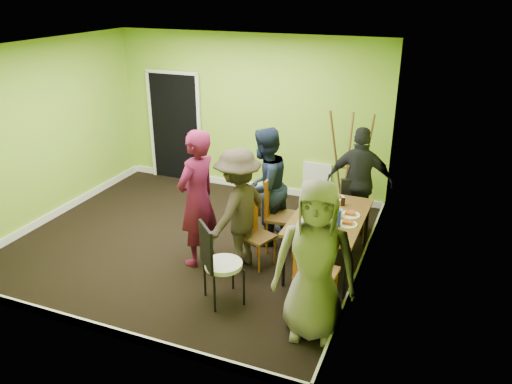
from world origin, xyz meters
TOP-DOWN VIEW (x-y plane):
  - ground at (0.00, 0.00)m, footprint 5.00×5.00m
  - room_walls at (-0.02, 0.04)m, footprint 5.04×4.54m
  - dining_table at (2.04, 0.08)m, footprint 0.90×1.50m
  - chair_left_far at (1.25, 0.29)m, footprint 0.49×0.49m
  - chair_left_near at (1.09, -0.21)m, footprint 0.48×0.47m
  - chair_back_end at (2.15, 1.08)m, footprint 0.47×0.52m
  - chair_front_end at (2.16, -1.04)m, footprint 0.46×0.47m
  - chair_bentwood at (1.04, -1.22)m, footprint 0.57×0.57m
  - easel at (1.94, 1.73)m, footprint 0.71×0.67m
  - plate_near_left at (1.85, 0.50)m, footprint 0.21×0.21m
  - plate_near_right at (1.82, -0.27)m, footprint 0.22×0.22m
  - plate_far_back at (1.98, 0.68)m, footprint 0.25×0.25m
  - plate_far_front at (2.01, -0.43)m, footprint 0.25×0.25m
  - plate_wall_back at (2.29, 0.19)m, footprint 0.26×0.26m
  - plate_wall_front at (2.32, -0.09)m, footprint 0.24×0.24m
  - thermos at (2.06, 0.06)m, footprint 0.07×0.07m
  - blue_bottle at (2.21, -0.17)m, footprint 0.07×0.07m
  - orange_bottle at (1.91, 0.20)m, footprint 0.03×0.03m
  - glass_mid at (1.88, 0.33)m, footprint 0.06×0.06m
  - glass_back at (2.13, 0.46)m, footprint 0.06×0.06m
  - glass_front at (2.12, -0.41)m, footprint 0.06×0.06m
  - cup_a at (1.83, -0.17)m, footprint 0.13×0.13m
  - cup_b at (2.16, 0.11)m, footprint 0.10×0.10m
  - person_standing at (0.39, -0.46)m, footprint 0.59×0.76m
  - person_left_far at (1.00, 0.42)m, footprint 0.88×1.00m
  - person_left_near at (0.93, -0.35)m, footprint 0.85×1.19m
  - person_back_end at (2.21, 1.21)m, footprint 1.01×0.50m
  - person_front_end at (2.24, -1.36)m, footprint 0.96×0.71m

SIDE VIEW (x-z plane):
  - ground at x=0.00m, z-range 0.00..0.00m
  - chair_left_near at x=1.09m, z-range 0.06..0.95m
  - chair_bentwood at x=1.04m, z-range 0.05..1.10m
  - chair_front_end at x=2.16m, z-range 0.07..1.14m
  - chair_left_far at x=1.25m, z-range 0.07..1.16m
  - chair_back_end at x=2.15m, z-range 0.18..1.07m
  - dining_table at x=2.04m, z-range 0.32..1.07m
  - plate_near_left at x=1.85m, z-range 0.75..0.76m
  - plate_near_right at x=1.82m, z-range 0.75..0.76m
  - plate_far_back at x=1.98m, z-range 0.75..0.76m
  - plate_far_front at x=2.01m, z-range 0.75..0.76m
  - plate_wall_back at x=2.29m, z-range 0.75..0.76m
  - plate_wall_front at x=2.32m, z-range 0.75..0.76m
  - orange_bottle at x=1.91m, z-range 0.75..0.82m
  - glass_front at x=2.12m, z-range 0.75..0.84m
  - glass_mid at x=1.88m, z-range 0.75..0.84m
  - cup_b at x=2.16m, z-range 0.75..0.84m
  - glass_back at x=2.13m, z-range 0.75..0.85m
  - cup_a at x=1.83m, z-range 0.75..0.85m
  - person_left_near at x=0.93m, z-range 0.00..1.66m
  - person_back_end at x=2.21m, z-range 0.00..1.66m
  - blue_bottle at x=2.21m, z-range 0.75..0.96m
  - thermos at x=2.06m, z-range 0.75..0.97m
  - person_left_far at x=1.00m, z-range 0.00..1.74m
  - easel at x=1.94m, z-range -0.01..1.76m
  - person_front_end at x=2.24m, z-range 0.00..1.80m
  - person_standing at x=0.39m, z-range 0.00..1.88m
  - room_walls at x=-0.02m, z-range -0.42..2.40m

